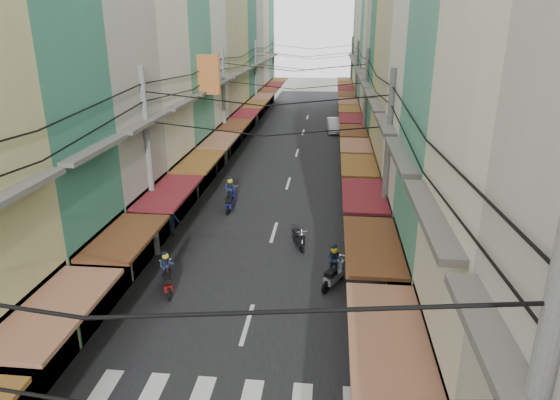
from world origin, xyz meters
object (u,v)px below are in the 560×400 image
Objects in this scene: white_car at (335,132)px; traffic_sign at (412,236)px; bicycle at (444,273)px; market_umbrella at (459,306)px.

white_car is 1.42× the size of traffic_sign.
bicycle is at bearing 47.68° from traffic_sign.
white_car is 2.79× the size of bicycle.
market_umbrella is at bearing -79.52° from traffic_sign.
bicycle is 6.51m from market_umbrella.
traffic_sign is (2.77, -29.85, 2.41)m from white_car.
white_car is at bearing -12.79° from bicycle.
traffic_sign reaches higher than market_umbrella.
market_umbrella is at bearing -90.21° from white_car.
market_umbrella is (3.54, -34.00, 2.08)m from white_car.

